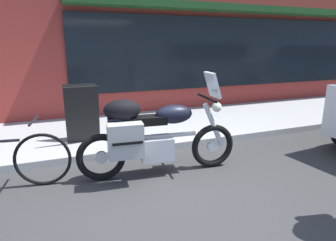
{
  "coord_description": "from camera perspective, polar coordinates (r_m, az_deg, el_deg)",
  "views": [
    {
      "loc": [
        -1.29,
        -3.12,
        1.76
      ],
      "look_at": [
        0.19,
        0.62,
        0.7
      ],
      "focal_mm": 30.74,
      "sensor_mm": 36.0,
      "label": 1
    }
  ],
  "objects": [
    {
      "name": "touring_motorcycle",
      "position": [
        3.88,
        -3.35,
        -2.57
      ],
      "size": [
        2.24,
        0.62,
        1.4
      ],
      "color": "black",
      "rests_on": "ground_plane"
    },
    {
      "name": "sandwich_board_sign",
      "position": [
        5.15,
        -16.7,
        1.32
      ],
      "size": [
        0.55,
        0.42,
        0.98
      ],
      "color": "black",
      "rests_on": "sidewalk_curb"
    },
    {
      "name": "storefront_building",
      "position": [
        10.16,
        25.99,
        20.15
      ],
      "size": [
        19.93,
        0.9,
        6.03
      ],
      "color": "maroon",
      "rests_on": "ground_plane"
    },
    {
      "name": "ground_plane",
      "position": [
        3.81,
        0.85,
        -12.78
      ],
      "size": [
        80.0,
        80.0,
        0.0
      ],
      "primitive_type": "plane",
      "color": "#353535"
    }
  ]
}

